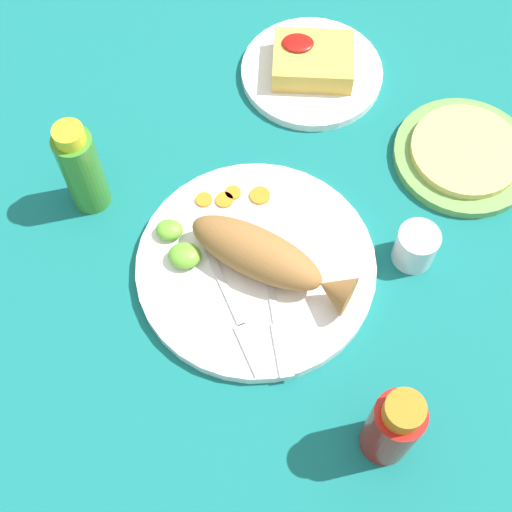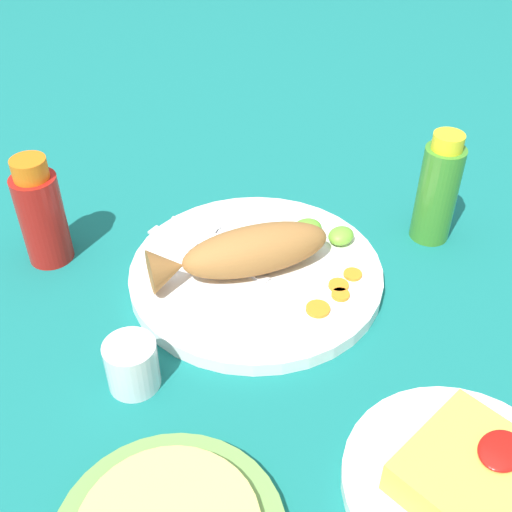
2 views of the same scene
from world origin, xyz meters
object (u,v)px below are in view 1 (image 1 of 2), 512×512
at_px(main_plate, 256,266).
at_px(hot_sauce_bottle_red, 393,427).
at_px(fork_far, 239,319).
at_px(fork_near, 276,317).
at_px(hot_sauce_bottle_green, 82,169).
at_px(side_plate_fries, 312,72).
at_px(salt_cup, 415,248).
at_px(tortilla_plate, 464,156).
at_px(fried_fish, 267,258).

bearing_deg(main_plate, hot_sauce_bottle_red, 126.47).
xyz_separation_m(fork_far, hot_sauce_bottle_red, (-0.18, 0.14, 0.05)).
distance_m(fork_near, hot_sauce_bottle_green, 0.32).
relative_size(hot_sauce_bottle_red, side_plate_fries, 0.68).
bearing_deg(salt_cup, hot_sauce_bottle_red, 79.62).
xyz_separation_m(hot_sauce_bottle_green, tortilla_plate, (-0.52, -0.09, -0.07)).
bearing_deg(fried_fish, hot_sauce_bottle_red, 150.25).
xyz_separation_m(fried_fish, fork_far, (0.03, 0.07, -0.03)).
relative_size(fried_fish, side_plate_fries, 1.05).
bearing_deg(side_plate_fries, main_plate, 78.68).
xyz_separation_m(fried_fish, fork_near, (-0.02, 0.07, -0.03)).
bearing_deg(tortilla_plate, side_plate_fries, -33.30).
distance_m(fried_fish, hot_sauce_bottle_green, 0.27).
xyz_separation_m(main_plate, tortilla_plate, (-0.29, -0.19, -0.00)).
xyz_separation_m(main_plate, hot_sauce_bottle_red, (-0.16, 0.22, 0.06)).
bearing_deg(main_plate, side_plate_fries, -101.32).
bearing_deg(salt_cup, fork_near, 30.50).
relative_size(main_plate, hot_sauce_bottle_green, 2.03).
relative_size(fried_fish, fork_far, 1.31).
bearing_deg(hot_sauce_bottle_green, fork_far, 140.54).
bearing_deg(fork_near, hot_sauce_bottle_green, -135.26).
xyz_separation_m(fork_near, fork_far, (0.05, 0.01, 0.00)).
bearing_deg(salt_cup, tortilla_plate, -116.35).
distance_m(main_plate, fried_fish, 0.04).
height_order(hot_sauce_bottle_green, side_plate_fries, hot_sauce_bottle_green).
xyz_separation_m(fork_far, tortilla_plate, (-0.30, -0.27, -0.01)).
bearing_deg(main_plate, fork_far, 78.16).
height_order(fork_near, fork_far, same).
bearing_deg(tortilla_plate, fried_fish, 36.07).
height_order(fried_fish, hot_sauce_bottle_red, hot_sauce_bottle_red).
bearing_deg(fried_fish, fork_far, 92.75).
bearing_deg(main_plate, salt_cup, -171.77).
bearing_deg(fork_near, hot_sauce_bottle_red, 30.70).
relative_size(fork_near, tortilla_plate, 0.92).
bearing_deg(fork_far, hot_sauce_bottle_red, 25.82).
xyz_separation_m(main_plate, salt_cup, (-0.21, -0.03, 0.02)).
bearing_deg(hot_sauce_bottle_red, tortilla_plate, -107.05).
bearing_deg(hot_sauce_bottle_green, main_plate, 157.20).
height_order(main_plate, tortilla_plate, main_plate).
bearing_deg(hot_sauce_bottle_green, salt_cup, 171.21).
bearing_deg(fork_far, fried_fish, 130.98).
height_order(main_plate, hot_sauce_bottle_red, hot_sauce_bottle_red).
bearing_deg(fork_near, salt_cup, 108.59).
xyz_separation_m(hot_sauce_bottle_red, salt_cup, (-0.05, -0.25, -0.04)).
height_order(hot_sauce_bottle_red, side_plate_fries, hot_sauce_bottle_red).
xyz_separation_m(fried_fish, hot_sauce_bottle_red, (-0.15, 0.21, 0.02)).
relative_size(main_plate, hot_sauce_bottle_red, 2.14).
bearing_deg(fork_near, main_plate, -170.55).
height_order(main_plate, hot_sauce_bottle_green, hot_sauce_bottle_green).
xyz_separation_m(fried_fish, salt_cup, (-0.19, -0.04, -0.02)).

